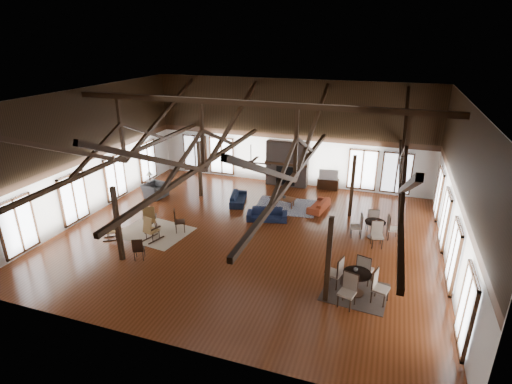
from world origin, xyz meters
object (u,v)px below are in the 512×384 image
(cafe_table_far, at_px, (375,227))
(cafe_table_near, at_px, (357,279))
(tv_console, at_px, (328,184))
(armchair, at_px, (155,190))
(sofa_navy_left, at_px, (238,198))
(sofa_orange, at_px, (319,205))
(coffee_table, at_px, (283,199))
(sofa_navy_front, at_px, (267,215))

(cafe_table_far, bearing_deg, cafe_table_near, -94.49)
(tv_console, bearing_deg, armchair, -154.33)
(armchair, distance_m, cafe_table_near, 12.43)
(sofa_navy_left, xyz_separation_m, cafe_table_near, (6.62, -6.05, 0.31))
(armchair, height_order, cafe_table_near, cafe_table_near)
(cafe_table_near, height_order, tv_console, cafe_table_near)
(sofa_orange, relative_size, tv_console, 1.46)
(coffee_table, height_order, armchair, armchair)
(cafe_table_near, bearing_deg, sofa_navy_front, 135.17)
(sofa_navy_front, xyz_separation_m, coffee_table, (0.28, 1.83, 0.14))
(armchair, bearing_deg, tv_console, -54.61)
(sofa_orange, xyz_separation_m, tv_console, (-0.04, 3.01, 0.04))
(sofa_orange, bearing_deg, coffee_table, -74.68)
(sofa_navy_left, distance_m, tv_console, 5.41)
(cafe_table_near, bearing_deg, sofa_orange, 110.61)
(sofa_navy_front, distance_m, coffee_table, 1.86)
(tv_console, bearing_deg, sofa_orange, -89.22)
(armchair, bearing_deg, sofa_orange, -72.69)
(armchair, height_order, cafe_table_far, cafe_table_far)
(coffee_table, bearing_deg, sofa_navy_left, -159.95)
(sofa_orange, distance_m, armchair, 8.81)
(sofa_navy_left, xyz_separation_m, sofa_orange, (4.15, 0.51, -0.01))
(sofa_navy_front, distance_m, sofa_orange, 2.91)
(sofa_orange, xyz_separation_m, cafe_table_near, (2.47, -6.56, 0.32))
(cafe_table_far, bearing_deg, sofa_navy_front, 177.59)
(coffee_table, bearing_deg, cafe_table_far, -11.88)
(sofa_navy_front, height_order, tv_console, tv_console)
(cafe_table_far, distance_m, tv_console, 5.96)
(armchair, bearing_deg, sofa_navy_left, -72.13)
(sofa_navy_front, distance_m, tv_console, 5.43)
(sofa_navy_front, relative_size, cafe_table_far, 0.91)
(coffee_table, relative_size, cafe_table_near, 0.60)
(sofa_orange, relative_size, armchair, 1.49)
(sofa_navy_left, relative_size, coffee_table, 1.34)
(cafe_table_near, distance_m, cafe_table_far, 4.36)
(sofa_navy_front, height_order, sofa_orange, sofa_navy_front)
(coffee_table, xyz_separation_m, tv_console, (1.79, 3.19, -0.12))
(sofa_orange, height_order, tv_console, tv_console)
(armchair, relative_size, cafe_table_near, 0.52)
(sofa_navy_left, bearing_deg, tv_console, -62.69)
(sofa_navy_left, bearing_deg, armchair, 84.88)
(sofa_navy_front, xyz_separation_m, tv_console, (2.07, 5.02, 0.02))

